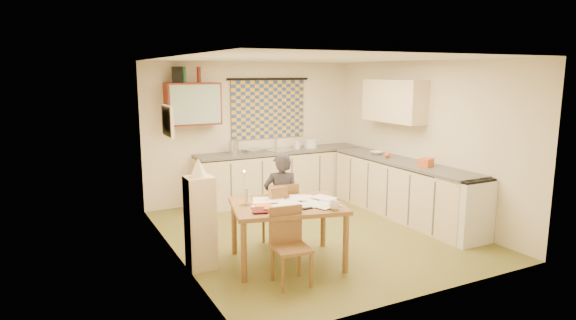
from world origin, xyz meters
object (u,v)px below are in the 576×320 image
counter_back (284,175)px  dining_table (287,233)px  stove (464,209)px  chair_far (280,226)px  person (281,201)px  counter_right (402,189)px  shelf_stand (200,223)px

counter_back → dining_table: (-1.34, -2.74, -0.07)m
counter_back → stove: size_ratio=3.64×
chair_far → person: 0.37m
counter_back → stove: counter_back is taller
counter_back → counter_right: same height
counter_back → counter_right: 2.21m
counter_back → shelf_stand: shelf_stand is taller
dining_table → chair_far: bearing=86.2°
counter_back → chair_far: (-1.16, -2.17, -0.18)m
shelf_stand → person: bearing=9.2°
counter_right → person: bearing=-170.7°
chair_far → counter_back: bearing=-113.0°
stove → counter_back: bearing=111.0°
counter_right → shelf_stand: 3.59m
counter_back → person: bearing=-117.5°
chair_far → stove: bearing=162.8°
stove → shelf_stand: (-3.54, 0.72, 0.11)m
shelf_stand → counter_right: bearing=9.2°
dining_table → chair_far: 0.61m
person → shelf_stand: (-1.16, -0.19, -0.08)m
person → dining_table: bearing=92.0°
dining_table → shelf_stand: bearing=175.8°
chair_far → dining_table: bearing=77.5°
counter_back → shelf_stand: 3.36m
person → shelf_stand: bearing=29.9°
chair_far → person: (-0.01, -0.06, 0.37)m
counter_back → person: size_ratio=2.57×
counter_right → chair_far: 2.40m
stove → dining_table: bearing=171.1°
counter_right → chair_far: size_ratio=3.34×
stove → person: 2.55m
counter_right → chair_far: (-2.37, -0.33, -0.18)m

